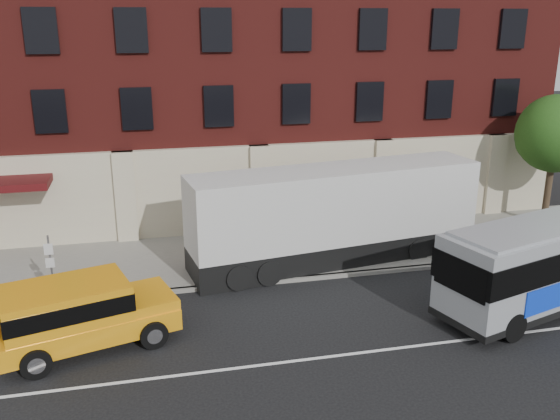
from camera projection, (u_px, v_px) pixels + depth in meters
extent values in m
plane|color=black|center=(337.00, 365.00, 17.54)|extent=(120.00, 120.00, 0.00)
cube|color=gray|center=(272.00, 252.00, 25.89)|extent=(60.00, 6.00, 0.15)
cube|color=gray|center=(289.00, 280.00, 23.10)|extent=(60.00, 0.25, 0.15)
cube|color=silver|center=(332.00, 356.00, 18.01)|extent=(60.00, 0.12, 0.01)
cube|color=#5D1916|center=(239.00, 59.00, 31.03)|extent=(30.00, 10.00, 15.00)
cube|color=#C2B99A|center=(259.00, 188.00, 27.91)|extent=(30.00, 0.35, 4.00)
cube|color=#C2B99A|center=(126.00, 197.00, 26.54)|extent=(0.90, 0.55, 4.00)
cube|color=#C2B99A|center=(260.00, 188.00, 27.81)|extent=(0.90, 0.55, 4.00)
cube|color=#C2B99A|center=(382.00, 181.00, 29.09)|extent=(0.90, 0.55, 4.00)
cube|color=#C2B99A|center=(494.00, 174.00, 30.36)|extent=(0.90, 0.55, 4.00)
cube|color=black|center=(50.00, 111.00, 24.97)|extent=(1.30, 0.20, 1.80)
cube|color=black|center=(137.00, 109.00, 25.71)|extent=(1.30, 0.20, 1.80)
cube|color=black|center=(219.00, 106.00, 26.45)|extent=(1.30, 0.20, 1.80)
cube|color=black|center=(296.00, 104.00, 27.20)|extent=(1.30, 0.20, 1.80)
cube|color=black|center=(369.00, 102.00, 27.94)|extent=(1.30, 0.20, 1.80)
cube|color=black|center=(439.00, 99.00, 28.68)|extent=(1.30, 0.20, 1.80)
cube|color=black|center=(505.00, 97.00, 29.42)|extent=(1.30, 0.20, 1.80)
cube|color=black|center=(41.00, 31.00, 24.00)|extent=(1.30, 0.20, 1.80)
cube|color=black|center=(131.00, 30.00, 24.75)|extent=(1.30, 0.20, 1.80)
cube|color=black|center=(216.00, 30.00, 25.49)|extent=(1.30, 0.20, 1.80)
cube|color=black|center=(297.00, 30.00, 26.23)|extent=(1.30, 0.20, 1.80)
cube|color=black|center=(373.00, 29.00, 26.97)|extent=(1.30, 0.20, 1.80)
cube|color=black|center=(445.00, 29.00, 27.71)|extent=(1.30, 0.20, 1.80)
cube|color=black|center=(513.00, 29.00, 28.45)|extent=(1.30, 0.20, 1.80)
cube|color=black|center=(18.00, 212.00, 25.74)|extent=(2.60, 0.15, 2.80)
cube|color=black|center=(161.00, 203.00, 27.01)|extent=(2.60, 0.15, 2.80)
cube|color=black|center=(291.00, 195.00, 28.28)|extent=(2.60, 0.15, 2.80)
cube|color=black|center=(410.00, 187.00, 29.55)|extent=(2.60, 0.15, 2.80)
cylinder|color=slate|center=(52.00, 269.00, 21.13)|extent=(0.07, 0.07, 2.50)
cube|color=silver|center=(48.00, 249.00, 20.75)|extent=(0.30, 0.03, 0.40)
cube|color=silver|center=(50.00, 263.00, 20.90)|extent=(0.30, 0.03, 0.35)
cylinder|color=#3D2E1E|center=(547.00, 194.00, 28.74)|extent=(0.32, 0.32, 3.00)
sphere|color=#1A4012|center=(556.00, 134.00, 27.86)|extent=(3.60, 3.60, 3.60)
sphere|color=#1A4012|center=(538.00, 141.00, 28.22)|extent=(2.00, 2.00, 2.00)
cube|color=#0D35D1|center=(548.00, 298.00, 19.05)|extent=(2.02, 0.65, 0.86)
cylinder|color=black|center=(513.00, 327.00, 18.75)|extent=(1.00, 0.55, 0.95)
cylinder|color=black|center=(461.00, 300.00, 20.53)|extent=(1.00, 0.55, 0.95)
cube|color=orange|center=(88.00, 325.00, 18.42)|extent=(5.62, 3.53, 0.65)
cube|color=orange|center=(65.00, 303.00, 17.88)|extent=(4.04, 3.04, 1.09)
cube|color=black|center=(65.00, 301.00, 17.86)|extent=(4.09, 3.09, 0.54)
cube|color=orange|center=(145.00, 298.00, 19.10)|extent=(2.14, 2.44, 0.33)
cube|color=black|center=(171.00, 304.00, 19.61)|extent=(0.54, 1.69, 0.60)
cylinder|color=black|center=(153.00, 335.00, 18.38)|extent=(0.92, 0.53, 0.87)
cylinder|color=silver|center=(153.00, 335.00, 18.38)|extent=(0.55, 0.45, 0.48)
cylinder|color=black|center=(134.00, 307.00, 20.17)|extent=(0.92, 0.53, 0.87)
cylinder|color=silver|center=(134.00, 307.00, 20.17)|extent=(0.55, 0.45, 0.48)
cylinder|color=black|center=(36.00, 364.00, 16.84)|extent=(0.92, 0.53, 0.87)
cylinder|color=silver|center=(36.00, 364.00, 16.84)|extent=(0.55, 0.45, 0.48)
cylinder|color=black|center=(26.00, 331.00, 18.62)|extent=(0.92, 0.53, 0.87)
cylinder|color=silver|center=(26.00, 331.00, 18.62)|extent=(0.55, 0.45, 0.48)
cube|color=black|center=(334.00, 250.00, 24.85)|extent=(12.17, 4.11, 1.10)
cube|color=silver|center=(336.00, 203.00, 24.25)|extent=(12.17, 4.15, 2.89)
cylinder|color=black|center=(239.00, 277.00, 22.30)|extent=(1.03, 0.42, 1.00)
cylinder|color=black|center=(222.00, 256.00, 24.33)|extent=(1.03, 0.42, 1.00)
cylinder|color=black|center=(269.00, 273.00, 22.71)|extent=(1.03, 0.42, 1.00)
cylinder|color=black|center=(250.00, 252.00, 24.74)|extent=(1.03, 0.42, 1.00)
cylinder|color=black|center=(418.00, 250.00, 24.98)|extent=(1.03, 0.42, 1.00)
cylinder|color=black|center=(389.00, 232.00, 27.01)|extent=(1.03, 0.42, 1.00)
cylinder|color=black|center=(442.00, 246.00, 25.39)|extent=(1.03, 0.42, 1.00)
cylinder|color=black|center=(412.00, 229.00, 27.43)|extent=(1.03, 0.42, 1.00)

